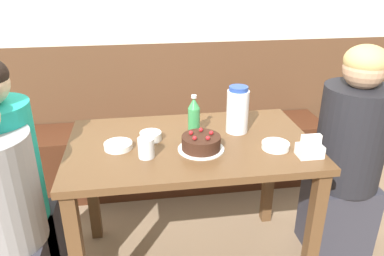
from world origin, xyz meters
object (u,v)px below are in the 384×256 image
(glass_water_tall, at_px, (146,148))
(person_teal_shirt, at_px, (347,159))
(soju_bottle, at_px, (194,116))
(person_grey_tee, at_px, (2,221))
(birthday_cake, at_px, (201,143))
(bench_seat, at_px, (175,156))
(bowl_rice_small, at_px, (151,136))
(water_pitcher, at_px, (238,110))
(bowl_side_dish, at_px, (275,146))
(bowl_soup_white, at_px, (118,146))
(person_pale_blue_shirt, at_px, (10,195))
(napkin_holder, at_px, (310,149))

(glass_water_tall, relative_size, person_teal_shirt, 0.08)
(soju_bottle, xyz_separation_m, person_grey_tee, (-0.88, -0.30, -0.31))
(birthday_cake, xyz_separation_m, soju_bottle, (-0.01, 0.18, 0.06))
(soju_bottle, bearing_deg, birthday_cake, -87.99)
(birthday_cake, relative_size, person_grey_tee, 0.19)
(bench_seat, relative_size, bowl_rice_small, 20.69)
(glass_water_tall, distance_m, person_teal_shirt, 1.10)
(water_pitcher, xyz_separation_m, bowl_side_dish, (0.13, -0.22, -0.10))
(bowl_soup_white, distance_m, person_pale_blue_shirt, 0.54)
(person_pale_blue_shirt, bearing_deg, birthday_cake, -1.65)
(bowl_side_dish, bearing_deg, glass_water_tall, 179.44)
(bowl_rice_small, relative_size, person_grey_tee, 0.09)
(bowl_soup_white, height_order, person_grey_tee, person_grey_tee)
(bowl_soup_white, bearing_deg, bowl_rice_small, 23.82)
(bowl_soup_white, distance_m, bowl_rice_small, 0.17)
(bowl_rice_small, xyz_separation_m, bowl_side_dish, (0.58, -0.18, -0.01))
(person_pale_blue_shirt, distance_m, person_grey_tee, 0.15)
(bowl_rice_small, distance_m, person_pale_blue_shirt, 0.70)
(napkin_holder, relative_size, bowl_side_dish, 0.85)
(soju_bottle, relative_size, person_grey_tee, 0.18)
(soju_bottle, height_order, person_grey_tee, person_grey_tee)
(bench_seat, distance_m, person_grey_tee, 1.39)
(bowl_soup_white, height_order, person_teal_shirt, person_teal_shirt)
(person_pale_blue_shirt, bearing_deg, bench_seat, 46.32)
(bowl_rice_small, bearing_deg, bench_seat, 76.21)
(person_grey_tee, bearing_deg, bowl_side_dish, 3.95)
(person_teal_shirt, bearing_deg, person_grey_tee, 7.26)
(bowl_side_dish, bearing_deg, soju_bottle, 148.44)
(glass_water_tall, bearing_deg, person_pale_blue_shirt, 174.67)
(bench_seat, bearing_deg, water_pitcher, -71.17)
(soju_bottle, relative_size, bowl_soup_white, 1.57)
(soju_bottle, relative_size, napkin_holder, 1.89)
(water_pitcher, distance_m, person_teal_shirt, 0.67)
(person_teal_shirt, height_order, person_grey_tee, person_teal_shirt)
(soju_bottle, distance_m, person_pale_blue_shirt, 0.94)
(bowl_side_dish, height_order, person_pale_blue_shirt, person_pale_blue_shirt)
(napkin_holder, bearing_deg, bench_seat, 115.76)
(soju_bottle, bearing_deg, bench_seat, 92.31)
(bench_seat, bearing_deg, soju_bottle, -87.69)
(soju_bottle, height_order, bowl_side_dish, soju_bottle)
(person_pale_blue_shirt, bearing_deg, water_pitcher, 7.78)
(soju_bottle, distance_m, glass_water_tall, 0.33)
(bowl_side_dish, distance_m, person_teal_shirt, 0.52)
(bowl_side_dish, height_order, glass_water_tall, glass_water_tall)
(bench_seat, distance_m, bowl_side_dish, 1.17)
(soju_bottle, distance_m, bowl_side_dish, 0.43)
(napkin_holder, bearing_deg, soju_bottle, 146.77)
(person_grey_tee, bearing_deg, person_teal_shirt, 7.26)
(bench_seat, distance_m, water_pitcher, 1.01)
(water_pitcher, xyz_separation_m, soju_bottle, (-0.22, 0.00, -0.02))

